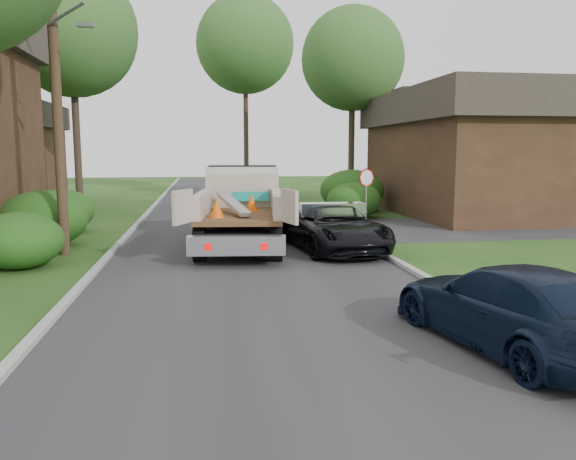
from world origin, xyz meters
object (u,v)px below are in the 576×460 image
(tree_right_far, at_px, (353,59))
(navy_suv, at_px, (511,307))
(stop_sign, at_px, (366,186))
(utility_pole, at_px, (56,82))
(tree_center_far, at_px, (245,44))
(flatbed_truck, at_px, (242,201))
(black_pickup, at_px, (334,228))
(house_right, at_px, (488,151))
(tree_left_far, at_px, (71,31))

(tree_right_far, relative_size, navy_suv, 2.44)
(stop_sign, relative_size, tree_right_far, 0.22)
(stop_sign, height_order, utility_pole, utility_pole)
(tree_center_far, bearing_deg, flatbed_truck, -94.75)
(black_pickup, bearing_deg, house_right, 36.70)
(utility_pole, relative_size, house_right, 0.77)
(house_right, xyz_separation_m, tree_center_far, (-11.00, 16.00, 7.82))
(tree_center_far, relative_size, black_pickup, 2.78)
(house_right, distance_m, tree_center_far, 20.93)
(tree_right_far, xyz_separation_m, navy_suv, (-3.96, -24.75, -7.80))
(stop_sign, bearing_deg, navy_suv, -96.88)
(flatbed_truck, bearing_deg, navy_suv, -66.64)
(flatbed_truck, xyz_separation_m, black_pickup, (2.79, -1.97, -0.72))
(house_right, relative_size, navy_suv, 2.75)
(tree_left_far, height_order, navy_suv, tree_left_far)
(tree_left_far, bearing_deg, tree_right_far, 11.31)
(utility_pole, bearing_deg, tree_left_far, 99.54)
(tree_center_far, height_order, black_pickup, tree_center_far)
(navy_suv, bearing_deg, house_right, -126.77)
(tree_center_far, bearing_deg, house_right, -55.49)
(tree_left_far, xyz_separation_m, tree_right_far, (15.00, 3.00, -0.50))
(utility_pole, distance_m, black_pickup, 9.44)
(tree_left_far, distance_m, flatbed_truck, 14.99)
(house_right, height_order, tree_center_far, tree_center_far)
(flatbed_truck, distance_m, black_pickup, 3.49)
(navy_suv, bearing_deg, flatbed_truck, -82.69)
(utility_pole, xyz_separation_m, tree_left_far, (-2.02, 12.02, 3.81))
(stop_sign, xyz_separation_m, flatbed_truck, (-5.15, -2.53, -0.33))
(tree_right_far, bearing_deg, flatbed_truck, -118.85)
(tree_right_far, bearing_deg, navy_suv, -99.09)
(utility_pole, bearing_deg, stop_sign, 20.62)
(stop_sign, distance_m, navy_suv, 13.89)
(stop_sign, relative_size, black_pickup, 0.47)
(tree_center_far, relative_size, navy_suv, 3.10)
(flatbed_truck, relative_size, black_pickup, 1.39)
(house_right, distance_m, flatbed_truck, 15.08)
(tree_left_far, height_order, black_pickup, tree_left_far)
(house_right, relative_size, tree_right_far, 1.13)
(stop_sign, relative_size, tree_left_far, 0.20)
(house_right, distance_m, navy_suv, 21.15)
(tree_center_far, distance_m, flatbed_truck, 25.46)
(tree_left_far, distance_m, black_pickup, 18.20)
(stop_sign, relative_size, house_right, 0.19)
(tree_right_far, bearing_deg, tree_left_far, -168.69)
(flatbed_truck, bearing_deg, tree_left_far, 131.67)
(utility_pole, relative_size, tree_left_far, 0.82)
(utility_pole, bearing_deg, house_right, 26.01)
(tree_left_far, bearing_deg, navy_suv, -63.09)
(house_right, height_order, black_pickup, house_right)
(flatbed_truck, relative_size, navy_suv, 1.55)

